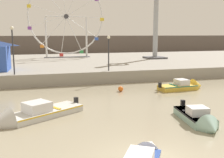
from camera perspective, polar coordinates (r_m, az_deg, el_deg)
The scene contains 10 objects.
quay_promenade at distance 38.05m, azimuth -9.97°, elevation 2.97°, with size 110.00×25.21×1.20m, color gray.
distant_town_skyline at distance 61.33m, azimuth -12.38°, elevation 6.81°, with size 140.00×3.00×4.40m, color #564C47.
motorboat_pale_grey at distance 16.03m, azimuth -17.29°, elevation -7.41°, with size 5.66×4.30×1.51m.
motorboat_seafoam at distance 15.43m, azimuth 17.92°, elevation -8.04°, with size 1.79×4.22×1.27m.
motorboat_mustard_yellow at distance 24.59m, azimuth 15.06°, elevation -1.45°, with size 4.37×1.62×1.35m.
ferris_wheel_white_frame at distance 42.89m, azimuth -9.61°, elevation 12.55°, with size 11.64×1.20×11.97m.
drop_tower_steel_tower at distance 40.90m, azimuth 9.23°, elevation 13.52°, with size 2.80×2.80×13.46m.
promenade_lamp_near at distance 26.76m, azimuth -0.72°, elevation 6.64°, with size 0.32×0.32×3.44m.
promenade_lamp_far at distance 25.64m, azimuth -20.15°, elevation 7.01°, with size 0.32×0.32×4.28m.
mooring_buoy_orange at distance 22.91m, azimuth 1.83°, elevation -2.09°, with size 0.44×0.44×0.44m, color orange.
Camera 1 is at (-3.91, -8.86, 4.81)m, focal length 43.51 mm.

